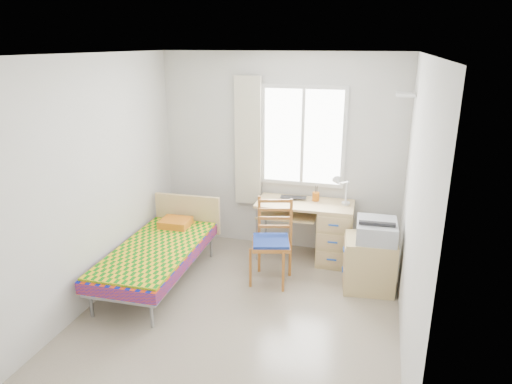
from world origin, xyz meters
TOP-DOWN VIEW (x-y plane):
  - floor at (0.00, 0.00)m, footprint 3.50×3.50m
  - ceiling at (0.00, 0.00)m, footprint 3.50×3.50m
  - wall_back at (0.00, 1.75)m, footprint 3.20×0.00m
  - wall_left at (-1.60, 0.00)m, footprint 0.00×3.50m
  - wall_right at (1.60, 0.00)m, footprint 0.00×3.50m
  - window at (0.30, 1.73)m, footprint 1.10×0.04m
  - curtain at (-0.42, 1.68)m, footprint 0.35×0.05m
  - floating_shelf at (1.49, 1.40)m, footprint 0.20×0.32m
  - bed at (-1.11, 0.37)m, footprint 0.91×1.88m
  - desk at (0.73, 1.43)m, footprint 1.24×0.59m
  - chair at (0.15, 0.75)m, footprint 0.53×0.53m
  - cabinet at (1.25, 0.85)m, footprint 0.61×0.56m
  - printer at (1.30, 0.87)m, footprint 0.45×0.52m
  - laptop at (0.24, 1.49)m, footprint 0.35×0.24m
  - pen_cup at (0.52, 1.54)m, footprint 0.11×0.11m
  - task_lamp at (0.85, 1.38)m, footprint 0.23×0.32m
  - book at (0.20, 1.46)m, footprint 0.22×0.26m

SIDE VIEW (x-z plane):
  - floor at x=0.00m, z-range 0.00..0.00m
  - cabinet at x=1.25m, z-range 0.00..0.61m
  - bed at x=-1.11m, z-range -0.01..0.79m
  - desk at x=0.73m, z-range 0.03..0.80m
  - chair at x=0.15m, z-range 0.06..1.05m
  - book at x=0.20m, z-range 0.58..0.60m
  - printer at x=1.30m, z-range 0.61..0.83m
  - laptop at x=0.24m, z-range 0.76..0.79m
  - pen_cup at x=0.52m, z-range 0.76..0.87m
  - task_lamp at x=0.85m, z-range 0.81..1.22m
  - wall_left at x=-1.60m, z-range -0.45..3.05m
  - wall_right at x=1.60m, z-range -0.45..3.05m
  - wall_back at x=0.00m, z-range -0.30..2.90m
  - curtain at x=-0.42m, z-range 0.60..2.30m
  - window at x=0.30m, z-range 0.90..2.20m
  - floating_shelf at x=1.49m, z-range 2.13..2.17m
  - ceiling at x=0.00m, z-range 2.60..2.60m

